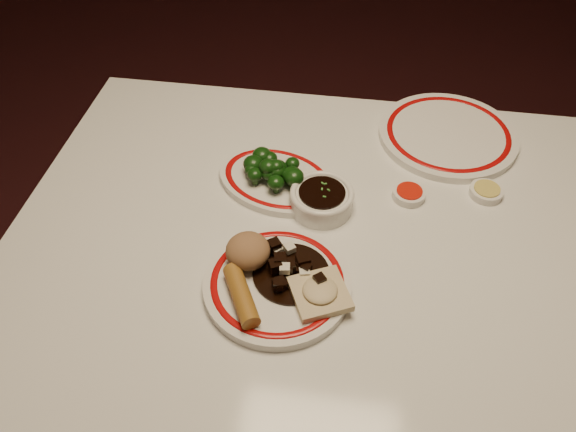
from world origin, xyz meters
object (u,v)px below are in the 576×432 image
(dining_table, at_px, (332,271))
(rice_mound, at_px, (248,251))
(main_plate, at_px, (277,284))
(fried_wonton, at_px, (320,293))
(broccoli_plate, at_px, (277,180))
(soy_bowl, at_px, (322,200))
(broccoli_pile, at_px, (273,169))
(spring_roll, at_px, (241,295))
(stirfry_heap, at_px, (290,269))

(dining_table, relative_size, rice_mound, 15.86)
(main_plate, bearing_deg, rice_mound, 148.11)
(main_plate, distance_m, fried_wonton, 0.08)
(broccoli_plate, bearing_deg, soy_bowl, -30.29)
(broccoli_pile, relative_size, soy_bowl, 1.06)
(spring_roll, distance_m, broccoli_pile, 0.30)
(broccoli_plate, xyz_separation_m, broccoli_pile, (-0.01, -0.00, 0.03))
(soy_bowl, bearing_deg, broccoli_pile, 153.31)
(rice_mound, distance_m, fried_wonton, 0.14)
(spring_roll, height_order, broccoli_pile, broccoli_pile)
(main_plate, xyz_separation_m, rice_mound, (-0.06, 0.03, 0.03))
(fried_wonton, bearing_deg, spring_roll, -167.30)
(rice_mound, bearing_deg, stirfry_heap, -11.46)
(stirfry_heap, xyz_separation_m, broccoli_plate, (-0.06, 0.23, -0.02))
(rice_mound, height_order, broccoli_plate, rice_mound)
(stirfry_heap, xyz_separation_m, soy_bowl, (0.03, 0.18, -0.01))
(fried_wonton, distance_m, soy_bowl, 0.22)
(rice_mound, xyz_separation_m, fried_wonton, (0.13, -0.05, -0.02))
(dining_table, relative_size, fried_wonton, 10.31)
(main_plate, xyz_separation_m, spring_roll, (-0.05, -0.05, 0.02))
(rice_mound, xyz_separation_m, spring_roll, (0.01, -0.08, -0.01))
(soy_bowl, bearing_deg, spring_roll, -112.53)
(broccoli_pile, bearing_deg, broccoli_plate, 31.12)
(soy_bowl, bearing_deg, main_plate, -104.76)
(main_plate, distance_m, broccoli_plate, 0.26)
(broccoli_plate, bearing_deg, main_plate, -80.73)
(dining_table, height_order, spring_roll, spring_roll)
(broccoli_pile, xyz_separation_m, soy_bowl, (0.10, -0.05, -0.02))
(dining_table, relative_size, soy_bowl, 10.11)
(main_plate, bearing_deg, broccoli_plate, 99.27)
(broccoli_plate, bearing_deg, broccoli_pile, -148.88)
(broccoli_plate, distance_m, broccoli_pile, 0.03)
(dining_table, bearing_deg, broccoli_pile, 136.21)
(spring_roll, height_order, soy_bowl, spring_roll)
(broccoli_pile, distance_m, soy_bowl, 0.11)
(main_plate, relative_size, spring_roll, 2.83)
(stirfry_heap, distance_m, soy_bowl, 0.18)
(broccoli_plate, bearing_deg, fried_wonton, -67.29)
(fried_wonton, bearing_deg, stirfry_heap, 144.12)
(dining_table, distance_m, stirfry_heap, 0.17)
(fried_wonton, bearing_deg, dining_table, 85.01)
(rice_mound, relative_size, stirfry_heap, 0.58)
(stirfry_heap, bearing_deg, rice_mound, 168.54)
(broccoli_pile, bearing_deg, spring_roll, -90.33)
(stirfry_heap, xyz_separation_m, broccoli_pile, (-0.07, 0.23, 0.01))
(spring_roll, height_order, stirfry_heap, same)
(dining_table, distance_m, soy_bowl, 0.14)
(spring_roll, distance_m, soy_bowl, 0.27)
(soy_bowl, bearing_deg, dining_table, -66.89)
(dining_table, xyz_separation_m, soy_bowl, (-0.03, 0.08, 0.11))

